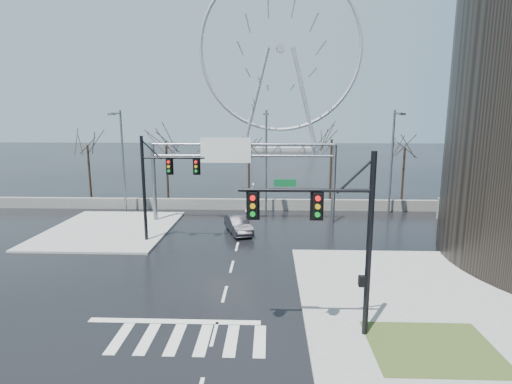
{
  "coord_description": "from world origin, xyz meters",
  "views": [
    {
      "loc": [
        2.39,
        -19.91,
        9.29
      ],
      "look_at": [
        1.38,
        8.42,
        4.0
      ],
      "focal_mm": 28.0,
      "sensor_mm": 36.0,
      "label": 1
    }
  ],
  "objects_px": {
    "signal_mast_near": "(337,227)",
    "car": "(238,225)",
    "signal_mast_far": "(158,179)",
    "ferris_wheel": "(280,56)",
    "sign_gantry": "(239,165)"
  },
  "relations": [
    {
      "from": "signal_mast_near",
      "to": "ferris_wheel",
      "type": "height_order",
      "value": "ferris_wheel"
    },
    {
      "from": "signal_mast_far",
      "to": "ferris_wheel",
      "type": "distance_m",
      "value": 89.3
    },
    {
      "from": "signal_mast_far",
      "to": "car",
      "type": "height_order",
      "value": "signal_mast_far"
    },
    {
      "from": "signal_mast_far",
      "to": "sign_gantry",
      "type": "height_order",
      "value": "signal_mast_far"
    },
    {
      "from": "signal_mast_near",
      "to": "sign_gantry",
      "type": "xyz_separation_m",
      "value": [
        -5.52,
        19.0,
        0.31
      ]
    },
    {
      "from": "signal_mast_far",
      "to": "sign_gantry",
      "type": "xyz_separation_m",
      "value": [
        5.49,
        6.0,
        0.35
      ]
    },
    {
      "from": "signal_mast_near",
      "to": "car",
      "type": "xyz_separation_m",
      "value": [
        -5.31,
        15.55,
        -4.17
      ]
    },
    {
      "from": "sign_gantry",
      "to": "car",
      "type": "xyz_separation_m",
      "value": [
        0.2,
        -3.44,
        -4.48
      ]
    },
    {
      "from": "signal_mast_near",
      "to": "ferris_wheel",
      "type": "relative_size",
      "value": 0.16
    },
    {
      "from": "signal_mast_near",
      "to": "signal_mast_far",
      "type": "bearing_deg",
      "value": 130.26
    },
    {
      "from": "signal_mast_near",
      "to": "ferris_wheel",
      "type": "bearing_deg",
      "value": 90.08
    },
    {
      "from": "sign_gantry",
      "to": "ferris_wheel",
      "type": "distance_m",
      "value": 82.91
    },
    {
      "from": "signal_mast_far",
      "to": "sign_gantry",
      "type": "distance_m",
      "value": 8.14
    },
    {
      "from": "sign_gantry",
      "to": "ferris_wheel",
      "type": "xyz_separation_m",
      "value": [
        5.38,
        80.04,
        20.95
      ]
    },
    {
      "from": "sign_gantry",
      "to": "car",
      "type": "distance_m",
      "value": 5.65
    }
  ]
}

